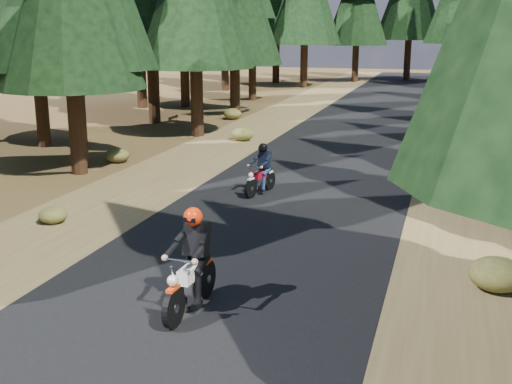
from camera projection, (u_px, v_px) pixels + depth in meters
ground at (234, 265)px, 12.55m from camera, size 120.00×120.00×0.00m
road at (294, 200)px, 17.17m from camera, size 6.00×100.00×0.01m
shoulder_l at (139, 188)px, 18.47m from camera, size 3.20×100.00×0.01m
shoulder_r at (474, 214)px, 15.88m from camera, size 3.20×100.00×0.01m
understory_shrubs at (388, 171)px, 19.43m from camera, size 15.30×28.74×0.72m
rider_lead at (190, 278)px, 10.36m from camera, size 0.65×1.94×1.71m
rider_follow at (260, 177)px, 17.70m from camera, size 0.84×1.64×1.40m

